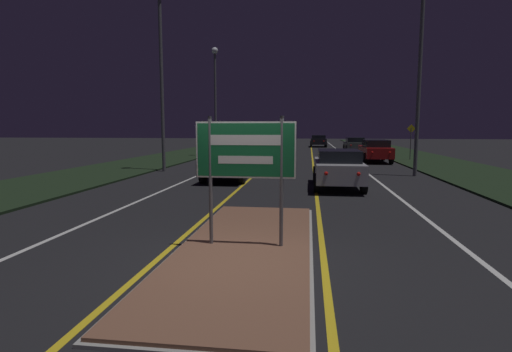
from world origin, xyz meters
TOP-DOWN VIEW (x-y plane):
  - ground_plane at (0.00, 0.00)m, footprint 160.00×160.00m
  - median_island at (0.00, 0.70)m, footprint 2.56×7.36m
  - verge_left at (-9.50, 20.00)m, footprint 5.00×100.00m
  - verge_right at (9.50, 20.00)m, footprint 5.00×100.00m
  - centre_line_yellow_left at (-1.47, 25.00)m, footprint 0.12×70.00m
  - centre_line_yellow_right at (1.47, 25.00)m, footprint 0.12×70.00m
  - lane_line_white_left at (-4.20, 25.00)m, footprint 0.12×70.00m
  - lane_line_white_right at (4.20, 25.00)m, footprint 0.12×70.00m
  - edge_line_white_left at (-7.20, 25.00)m, footprint 0.10×70.00m
  - edge_line_white_right at (7.20, 25.00)m, footprint 0.10×70.00m
  - highway_sign at (0.00, 0.69)m, footprint 1.88×0.07m
  - streetlight_left_near at (-6.54, 13.85)m, footprint 0.57×0.57m
  - streetlight_left_far at (-6.19, 24.57)m, footprint 0.50×0.50m
  - streetlight_right_near at (6.30, 13.39)m, footprint 0.63×0.63m
  - car_receding_0 at (2.31, 9.04)m, footprint 1.88×4.29m
  - car_receding_1 at (5.67, 21.39)m, footprint 1.86×4.79m
  - car_receding_2 at (5.64, 33.56)m, footprint 1.93×4.48m
  - car_receding_3 at (2.34, 42.82)m, footprint 1.99×4.33m
  - car_approaching_0 at (-2.40, 11.11)m, footprint 1.90×4.73m
  - warning_sign at (8.36, 22.96)m, footprint 0.60×0.06m

SIDE VIEW (x-z plane):
  - ground_plane at x=0.00m, z-range 0.00..0.00m
  - centre_line_yellow_left at x=-1.47m, z-range 0.00..0.01m
  - centre_line_yellow_right at x=1.47m, z-range 0.00..0.01m
  - lane_line_white_left at x=-4.20m, z-range 0.00..0.01m
  - lane_line_white_right at x=4.20m, z-range 0.00..0.01m
  - edge_line_white_left at x=-7.20m, z-range 0.00..0.01m
  - edge_line_white_right at x=7.20m, z-range 0.00..0.01m
  - verge_left at x=-9.50m, z-range 0.00..0.08m
  - verge_right at x=9.50m, z-range 0.00..0.08m
  - median_island at x=0.00m, z-range -0.01..0.09m
  - car_receding_2 at x=5.64m, z-range 0.04..1.44m
  - car_approaching_0 at x=-2.40m, z-range 0.06..1.48m
  - car_receding_3 at x=2.34m, z-range 0.06..1.49m
  - car_receding_0 at x=2.31m, z-range 0.05..1.54m
  - car_receding_1 at x=5.67m, z-range 0.05..1.57m
  - warning_sign at x=8.36m, z-range 0.33..2.82m
  - highway_sign at x=0.00m, z-range 0.59..3.03m
  - streetlight_left_far at x=-6.19m, z-range 1.16..9.70m
  - streetlight_left_near at x=-6.54m, z-range 1.58..11.24m
  - streetlight_right_near at x=6.30m, z-range 2.05..12.89m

